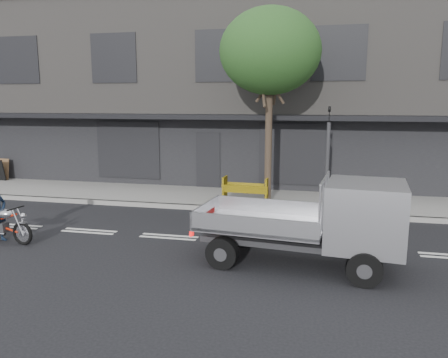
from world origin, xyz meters
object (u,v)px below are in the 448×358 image
motorcycle (3,223)px  flatbed_ute (345,218)px  construction_barrier (245,190)px  street_tree (270,52)px  traffic_light_pole (327,165)px

motorcycle → flatbed_ute: (8.65, -0.04, 0.67)m
construction_barrier → street_tree: bearing=28.7°
traffic_light_pole → construction_barrier: traffic_light_pole is taller
motorcycle → street_tree: bearing=49.3°
street_tree → traffic_light_pole: size_ratio=1.93×
street_tree → construction_barrier: (-0.76, -0.41, -4.67)m
flatbed_ute → street_tree: bearing=118.9°
traffic_light_pole → construction_barrier: size_ratio=2.16×
traffic_light_pole → flatbed_ute: 4.76m
street_tree → flatbed_ute: 7.30m
street_tree → traffic_light_pole: (2.00, -0.85, -3.63)m
traffic_light_pole → construction_barrier: 2.98m
flatbed_ute → construction_barrier: bearing=127.0°
motorcycle → construction_barrier: 7.55m
traffic_light_pole → flatbed_ute: traffic_light_pole is taller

